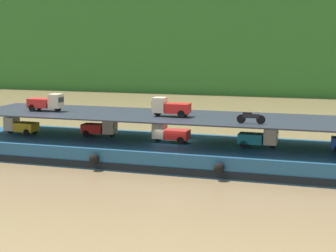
{
  "coord_description": "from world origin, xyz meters",
  "views": [
    {
      "loc": [
        11.55,
        -37.33,
        8.83
      ],
      "look_at": [
        -0.43,
        0.0,
        2.7
      ],
      "focal_mm": 57.04,
      "sensor_mm": 36.0,
      "label": 1
    }
  ],
  "objects_px": {
    "cargo_barge": "(173,152)",
    "mini_truck_lower_mid": "(170,133)",
    "mini_truck_upper_mid": "(171,107)",
    "mini_truck_lower_stern": "(20,126)",
    "mini_truck_lower_aft": "(100,128)",
    "mini_truck_lower_fore": "(259,138)",
    "motorcycle_upper_port": "(251,117)",
    "mini_truck_upper_stern": "(46,102)"
  },
  "relations": [
    {
      "from": "motorcycle_upper_port",
      "to": "mini_truck_upper_stern",
      "type": "bearing_deg",
      "value": 174.08
    },
    {
      "from": "cargo_barge",
      "to": "mini_truck_upper_stern",
      "type": "height_order",
      "value": "mini_truck_upper_stern"
    },
    {
      "from": "motorcycle_upper_port",
      "to": "mini_truck_lower_fore",
      "type": "bearing_deg",
      "value": 82.59
    },
    {
      "from": "cargo_barge",
      "to": "mini_truck_upper_mid",
      "type": "height_order",
      "value": "mini_truck_upper_mid"
    },
    {
      "from": "mini_truck_lower_mid",
      "to": "mini_truck_lower_stern",
      "type": "bearing_deg",
      "value": -178.66
    },
    {
      "from": "mini_truck_lower_aft",
      "to": "mini_truck_upper_mid",
      "type": "height_order",
      "value": "mini_truck_upper_mid"
    },
    {
      "from": "mini_truck_upper_stern",
      "to": "mini_truck_upper_mid",
      "type": "relative_size",
      "value": 1.0
    },
    {
      "from": "cargo_barge",
      "to": "mini_truck_lower_aft",
      "type": "bearing_deg",
      "value": 174.62
    },
    {
      "from": "mini_truck_lower_aft",
      "to": "mini_truck_upper_stern",
      "type": "xyz_separation_m",
      "value": [
        -4.07,
        -1.11,
        2.0
      ]
    },
    {
      "from": "mini_truck_lower_fore",
      "to": "mini_truck_upper_stern",
      "type": "height_order",
      "value": "mini_truck_upper_stern"
    },
    {
      "from": "motorcycle_upper_port",
      "to": "mini_truck_upper_mid",
      "type": "bearing_deg",
      "value": 164.48
    },
    {
      "from": "mini_truck_lower_stern",
      "to": "mini_truck_upper_mid",
      "type": "bearing_deg",
      "value": -0.56
    },
    {
      "from": "mini_truck_lower_aft",
      "to": "mini_truck_upper_stern",
      "type": "bearing_deg",
      "value": -164.69
    },
    {
      "from": "cargo_barge",
      "to": "mini_truck_lower_stern",
      "type": "distance_m",
      "value": 12.94
    },
    {
      "from": "mini_truck_lower_stern",
      "to": "mini_truck_lower_fore",
      "type": "xyz_separation_m",
      "value": [
        19.19,
        0.31,
        0.0
      ]
    },
    {
      "from": "mini_truck_lower_mid",
      "to": "mini_truck_upper_mid",
      "type": "xyz_separation_m",
      "value": [
        0.15,
        -0.42,
        2.0
      ]
    },
    {
      "from": "mini_truck_lower_mid",
      "to": "mini_truck_upper_mid",
      "type": "height_order",
      "value": "mini_truck_upper_mid"
    },
    {
      "from": "mini_truck_lower_stern",
      "to": "mini_truck_upper_mid",
      "type": "relative_size",
      "value": 1.01
    },
    {
      "from": "mini_truck_lower_mid",
      "to": "cargo_barge",
      "type": "bearing_deg",
      "value": 26.53
    },
    {
      "from": "cargo_barge",
      "to": "mini_truck_upper_stern",
      "type": "xyz_separation_m",
      "value": [
        -10.32,
        -0.53,
        3.44
      ]
    },
    {
      "from": "cargo_barge",
      "to": "mini_truck_lower_aft",
      "type": "relative_size",
      "value": 11.95
    },
    {
      "from": "mini_truck_lower_aft",
      "to": "mini_truck_lower_fore",
      "type": "bearing_deg",
      "value": -3.11
    },
    {
      "from": "mini_truck_upper_stern",
      "to": "cargo_barge",
      "type": "bearing_deg",
      "value": 2.91
    },
    {
      "from": "cargo_barge",
      "to": "mini_truck_lower_mid",
      "type": "height_order",
      "value": "mini_truck_lower_mid"
    },
    {
      "from": "cargo_barge",
      "to": "mini_truck_upper_mid",
      "type": "relative_size",
      "value": 12.06
    },
    {
      "from": "mini_truck_lower_mid",
      "to": "mini_truck_upper_mid",
      "type": "bearing_deg",
      "value": -70.06
    },
    {
      "from": "mini_truck_lower_aft",
      "to": "motorcycle_upper_port",
      "type": "relative_size",
      "value": 1.46
    },
    {
      "from": "mini_truck_lower_aft",
      "to": "mini_truck_lower_stern",
      "type": "bearing_deg",
      "value": -171.47
    },
    {
      "from": "mini_truck_upper_mid",
      "to": "motorcycle_upper_port",
      "type": "bearing_deg",
      "value": -15.52
    },
    {
      "from": "mini_truck_lower_stern",
      "to": "mini_truck_lower_fore",
      "type": "bearing_deg",
      "value": 0.91
    },
    {
      "from": "mini_truck_upper_mid",
      "to": "mini_truck_lower_mid",
      "type": "bearing_deg",
      "value": 109.94
    },
    {
      "from": "mini_truck_lower_mid",
      "to": "mini_truck_upper_stern",
      "type": "bearing_deg",
      "value": -177.62
    },
    {
      "from": "cargo_barge",
      "to": "mini_truck_lower_mid",
      "type": "distance_m",
      "value": 1.46
    },
    {
      "from": "mini_truck_lower_fore",
      "to": "motorcycle_upper_port",
      "type": "relative_size",
      "value": 1.45
    },
    {
      "from": "mini_truck_lower_aft",
      "to": "mini_truck_lower_fore",
      "type": "xyz_separation_m",
      "value": [
        12.6,
        -0.68,
        0.0
      ]
    },
    {
      "from": "mini_truck_upper_mid",
      "to": "cargo_barge",
      "type": "bearing_deg",
      "value": 83.51
    },
    {
      "from": "mini_truck_lower_aft",
      "to": "mini_truck_lower_fore",
      "type": "distance_m",
      "value": 12.61
    },
    {
      "from": "mini_truck_lower_mid",
      "to": "motorcycle_upper_port",
      "type": "height_order",
      "value": "motorcycle_upper_port"
    },
    {
      "from": "mini_truck_lower_mid",
      "to": "mini_truck_upper_stern",
      "type": "xyz_separation_m",
      "value": [
        -10.11,
        -0.42,
        2.0
      ]
    },
    {
      "from": "mini_truck_lower_aft",
      "to": "mini_truck_upper_stern",
      "type": "height_order",
      "value": "mini_truck_upper_stern"
    },
    {
      "from": "mini_truck_lower_stern",
      "to": "motorcycle_upper_port",
      "type": "bearing_deg",
      "value": -5.51
    },
    {
      "from": "mini_truck_lower_stern",
      "to": "mini_truck_upper_stern",
      "type": "relative_size",
      "value": 1.01
    }
  ]
}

